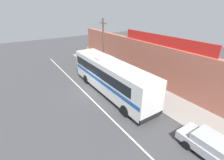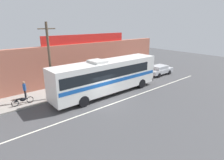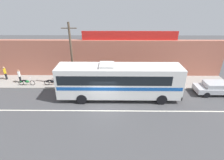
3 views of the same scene
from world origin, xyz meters
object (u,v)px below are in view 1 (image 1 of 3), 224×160
object	(u,v)px
intercity_bus	(110,75)
pedestrian_by_curb	(88,50)
motorcycle_black	(88,59)
motorcycle_green	(97,64)
parked_car	(214,147)
pedestrian_near_shop	(89,54)
utility_pole	(103,46)
pedestrian_far_right	(106,60)

from	to	relation	value
intercity_bus	pedestrian_by_curb	xyz separation A→B (m)	(-14.10, 4.10, -0.94)
motorcycle_black	motorcycle_green	distance (m)	3.00
parked_car	pedestrian_near_shop	size ratio (longest dim) A/B	2.54
parked_car	motorcycle_black	distance (m)	21.40
parked_car	utility_pole	size ratio (longest dim) A/B	0.59
intercity_bus	pedestrian_far_right	world-z (taller)	intercity_bus
intercity_bus	pedestrian_far_right	size ratio (longest dim) A/B	7.01
utility_pole	parked_car	bearing A→B (deg)	-4.70
parked_car	motorcycle_black	bearing A→B (deg)	175.85
motorcycle_green	pedestrian_near_shop	world-z (taller)	pedestrian_near_shop
motorcycle_green	pedestrian_near_shop	size ratio (longest dim) A/B	1.12
parked_car	pedestrian_far_right	size ratio (longest dim) A/B	2.45
pedestrian_near_shop	pedestrian_far_right	distance (m)	4.78
parked_car	pedestrian_near_shop	bearing A→B (deg)	174.24
pedestrian_near_shop	pedestrian_far_right	size ratio (longest dim) A/B	0.97
parked_car	pedestrian_by_curb	xyz separation A→B (m)	(-24.66, 3.17, 0.39)
parked_car	motorcycle_black	size ratio (longest dim) A/B	2.19
pedestrian_by_curb	pedestrian_far_right	bearing A→B (deg)	-1.66
parked_car	pedestrian_far_right	xyz separation A→B (m)	(-17.67, 2.97, 0.43)
motorcycle_black	parked_car	bearing A→B (deg)	-4.15
pedestrian_near_shop	pedestrian_far_right	bearing A→B (deg)	8.54
motorcycle_green	pedestrian_near_shop	bearing A→B (deg)	171.00
motorcycle_black	pedestrian_far_right	xyz separation A→B (m)	(3.67, 1.42, 0.60)
parked_car	motorcycle_green	bearing A→B (deg)	174.97
motorcycle_green	pedestrian_far_right	world-z (taller)	pedestrian_far_right
intercity_bus	pedestrian_far_right	xyz separation A→B (m)	(-7.11, 3.90, -0.90)
utility_pole	pedestrian_near_shop	bearing A→B (deg)	171.86
motorcycle_black	pedestrian_near_shop	bearing A→B (deg)	146.07
motorcycle_black	pedestrian_near_shop	distance (m)	1.39
motorcycle_green	pedestrian_far_right	bearing A→B (deg)	63.51
intercity_bus	pedestrian_far_right	bearing A→B (deg)	151.28
parked_car	motorcycle_green	size ratio (longest dim) A/B	2.26
motorcycle_black	pedestrian_near_shop	xyz separation A→B (m)	(-1.06, 0.71, 0.56)
utility_pole	motorcycle_black	bearing A→B (deg)	177.36
pedestrian_far_right	parked_car	bearing A→B (deg)	-9.54
motorcycle_black	motorcycle_green	xyz separation A→B (m)	(3.00, 0.07, 0.00)
intercity_bus	motorcycle_black	world-z (taller)	intercity_bus
intercity_bus	motorcycle_green	xyz separation A→B (m)	(-7.78, 2.54, -1.50)
motorcycle_black	pedestrian_by_curb	xyz separation A→B (m)	(-3.32, 1.62, 0.56)
pedestrian_by_curb	pedestrian_near_shop	xyz separation A→B (m)	(2.26, -0.91, 0.00)
motorcycle_black	pedestrian_by_curb	bearing A→B (deg)	153.93
intercity_bus	pedestrian_near_shop	distance (m)	12.30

